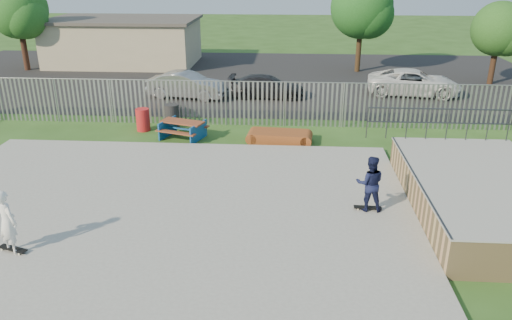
# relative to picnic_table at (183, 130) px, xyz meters

# --- Properties ---
(ground) EXTENTS (120.00, 120.00, 0.00)m
(ground) POSITION_rel_picnic_table_xyz_m (0.57, -7.02, -0.38)
(ground) COLOR #2C4E1A
(ground) RESTS_ON ground
(concrete_slab) EXTENTS (15.00, 12.00, 0.15)m
(concrete_slab) POSITION_rel_picnic_table_xyz_m (0.57, -7.02, -0.31)
(concrete_slab) COLOR gray
(concrete_slab) RESTS_ON ground
(quarter_pipe) EXTENTS (5.50, 7.05, 2.19)m
(quarter_pipe) POSITION_rel_picnic_table_xyz_m (10.07, -5.98, 0.18)
(quarter_pipe) COLOR tan
(quarter_pipe) RESTS_ON ground
(fence) EXTENTS (26.04, 16.02, 2.00)m
(fence) POSITION_rel_picnic_table_xyz_m (1.57, -2.44, 0.62)
(fence) COLOR gray
(fence) RESTS_ON ground
(picnic_table) EXTENTS (2.14, 1.94, 0.75)m
(picnic_table) POSITION_rel_picnic_table_xyz_m (0.00, 0.00, 0.00)
(picnic_table) COLOR brown
(picnic_table) RESTS_ON ground
(funbox) EXTENTS (2.30, 1.29, 0.44)m
(funbox) POSITION_rel_picnic_table_xyz_m (4.03, -0.21, -0.16)
(funbox) COLOR brown
(funbox) RESTS_ON ground
(trash_bin_red) EXTENTS (0.59, 0.59, 0.98)m
(trash_bin_red) POSITION_rel_picnic_table_xyz_m (-1.94, 0.92, 0.11)
(trash_bin_red) COLOR red
(trash_bin_red) RESTS_ON ground
(trash_bin_grey) EXTENTS (0.64, 0.64, 1.07)m
(trash_bin_grey) POSITION_rel_picnic_table_xyz_m (-0.75, 1.35, 0.15)
(trash_bin_grey) COLOR black
(trash_bin_grey) RESTS_ON ground
(parking_lot) EXTENTS (40.00, 18.00, 0.02)m
(parking_lot) POSITION_rel_picnic_table_xyz_m (0.57, 11.98, -0.37)
(parking_lot) COLOR black
(parking_lot) RESTS_ON ground
(car_silver) EXTENTS (4.40, 2.11, 1.39)m
(car_silver) POSITION_rel_picnic_table_xyz_m (-1.10, 6.56, 0.34)
(car_silver) COLOR #A3A3A8
(car_silver) RESTS_ON parking_lot
(car_dark) EXTENTS (4.14, 1.76, 1.19)m
(car_dark) POSITION_rel_picnic_table_xyz_m (3.20, 6.93, 0.23)
(car_dark) COLOR black
(car_dark) RESTS_ON parking_lot
(car_white) EXTENTS (5.28, 2.97, 1.39)m
(car_white) POSITION_rel_picnic_table_xyz_m (11.23, 7.99, 0.34)
(car_white) COLOR white
(car_white) RESTS_ON parking_lot
(building) EXTENTS (10.40, 6.40, 3.20)m
(building) POSITION_rel_picnic_table_xyz_m (-7.43, 15.98, 1.23)
(building) COLOR #B4A88B
(building) RESTS_ON ground
(tree_left) EXTENTS (3.84, 3.84, 5.93)m
(tree_left) POSITION_rel_picnic_table_xyz_m (-13.44, 13.28, 3.61)
(tree_left) COLOR #3E2319
(tree_left) RESTS_ON ground
(tree_mid) EXTENTS (3.99, 3.99, 6.16)m
(tree_mid) POSITION_rel_picnic_table_xyz_m (8.93, 14.26, 3.77)
(tree_mid) COLOR #3C2A18
(tree_mid) RESTS_ON ground
(tree_right) EXTENTS (3.13, 3.13, 4.83)m
(tree_right) POSITION_rel_picnic_table_xyz_m (16.47, 11.04, 2.86)
(tree_right) COLOR #392417
(tree_right) RESTS_ON ground
(skateboard_a) EXTENTS (0.81, 0.23, 0.08)m
(skateboard_a) POSITION_rel_picnic_table_xyz_m (6.74, -6.31, -0.19)
(skateboard_a) COLOR black
(skateboard_a) RESTS_ON concrete_slab
(skateboard_b) EXTENTS (0.82, 0.44, 0.08)m
(skateboard_b) POSITION_rel_picnic_table_xyz_m (-2.43, -9.17, -0.19)
(skateboard_b) COLOR black
(skateboard_b) RESTS_ON concrete_slab
(skater_navy) EXTENTS (0.83, 0.66, 1.66)m
(skater_navy) POSITION_rel_picnic_table_xyz_m (6.74, -6.31, 0.60)
(skater_navy) COLOR #121638
(skater_navy) RESTS_ON concrete_slab
(skater_white) EXTENTS (0.72, 0.63, 1.66)m
(skater_white) POSITION_rel_picnic_table_xyz_m (-2.43, -9.17, 0.60)
(skater_white) COLOR white
(skater_white) RESTS_ON concrete_slab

